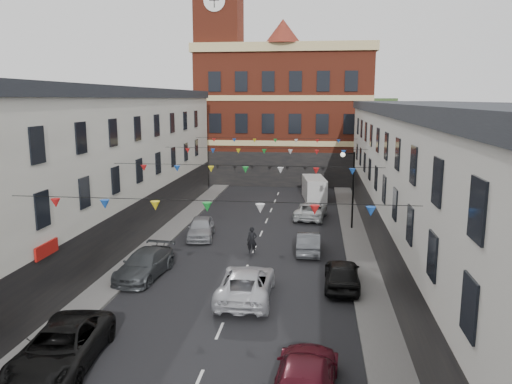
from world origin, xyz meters
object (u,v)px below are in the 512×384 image
at_px(car_left_c, 61,347).
at_px(white_van, 314,189).
at_px(car_right_d, 342,274).
at_px(car_right_f, 311,210).
at_px(car_left_d, 145,264).
at_px(car_right_c, 305,377).
at_px(car_left_e, 201,228).
at_px(street_lamp, 350,180).
at_px(moving_car, 246,284).
at_px(pedestrian, 252,240).
at_px(car_right_e, 309,242).

distance_m(car_left_c, white_van, 34.29).
distance_m(car_left_c, car_right_d, 14.33).
height_order(car_left_c, car_right_f, car_left_c).
relative_size(car_left_d, car_right_c, 0.99).
distance_m(car_right_d, white_van, 23.72).
relative_size(car_left_e, car_right_c, 0.87).
relative_size(car_left_d, car_right_f, 1.00).
bearing_deg(car_left_e, street_lamp, 11.01).
height_order(street_lamp, moving_car, street_lamp).
distance_m(car_right_d, pedestrian, 7.68).
distance_m(car_right_c, pedestrian, 16.05).
height_order(street_lamp, car_left_c, street_lamp).
distance_m(car_left_e, white_van, 17.13).
xyz_separation_m(street_lamp, car_right_f, (-2.95, 3.23, -3.19)).
distance_m(car_left_d, car_right_c, 14.07).
height_order(street_lamp, white_van, street_lamp).
distance_m(car_right_d, moving_car, 5.30).
bearing_deg(car_right_c, car_left_e, -62.82).
bearing_deg(car_left_e, car_right_c, -74.91).
relative_size(car_left_e, moving_car, 0.79).
bearing_deg(car_right_d, street_lamp, -93.76).
distance_m(car_right_c, car_right_d, 10.40).
bearing_deg(moving_car, street_lamp, -113.41).
bearing_deg(car_left_d, car_left_e, 86.18).
height_order(car_right_e, white_van, white_van).
height_order(car_right_f, moving_car, moving_car).
xyz_separation_m(car_left_c, pedestrian, (5.28, 14.71, 0.10)).
bearing_deg(pedestrian, car_right_f, 68.03).
height_order(car_right_e, car_right_f, car_right_f).
bearing_deg(car_left_e, white_van, 54.22).
relative_size(car_left_e, car_right_e, 1.06).
distance_m(car_left_e, pedestrian, 5.23).
distance_m(car_right_f, moving_car, 17.79).
xyz_separation_m(street_lamp, car_left_d, (-12.05, -11.93, -3.16)).
height_order(street_lamp, car_right_d, street_lamp).
bearing_deg(car_right_f, car_right_e, 97.02).
height_order(car_right_c, car_right_e, car_right_c).
distance_m(car_right_f, pedestrian, 10.76).
bearing_deg(street_lamp, pedestrian, -133.73).
bearing_deg(car_right_e, car_right_c, 90.25).
xyz_separation_m(car_left_c, white_van, (9.12, 33.05, 0.33)).
relative_size(car_left_e, car_right_d, 0.98).
relative_size(street_lamp, pedestrian, 3.39).
xyz_separation_m(car_right_f, pedestrian, (-3.64, -10.12, 0.17)).
distance_m(car_right_c, white_van, 33.93).
height_order(car_right_e, moving_car, moving_car).
xyz_separation_m(car_left_c, car_left_d, (-0.18, 9.67, -0.04)).
height_order(street_lamp, car_left_d, street_lamp).
bearing_deg(car_left_c, car_left_d, 86.28).
bearing_deg(moving_car, car_right_c, 110.34).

